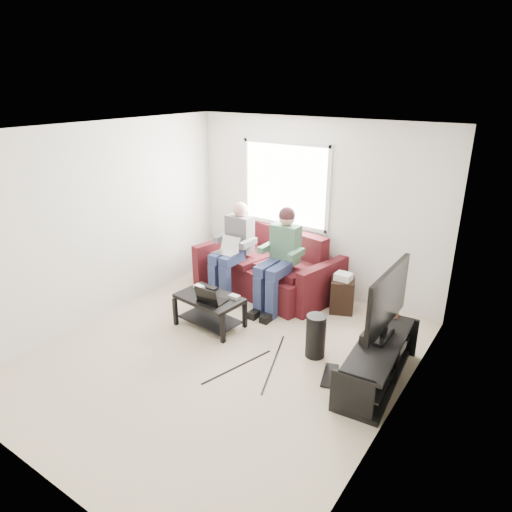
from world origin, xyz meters
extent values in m
plane|color=beige|center=(0.00, 0.00, 0.00)|extent=(4.50, 4.50, 0.00)
plane|color=white|center=(0.00, 0.00, 2.60)|extent=(4.50, 4.50, 0.00)
plane|color=silver|center=(0.00, 2.25, 1.30)|extent=(4.50, 0.00, 4.50)
plane|color=silver|center=(0.00, -2.25, 1.30)|extent=(4.50, 0.00, 4.50)
plane|color=silver|center=(-2.00, 0.00, 1.30)|extent=(0.00, 4.50, 4.50)
plane|color=silver|center=(2.00, 0.00, 1.30)|extent=(0.00, 4.50, 4.50)
cube|color=white|center=(-0.50, 2.24, 1.60)|extent=(1.40, 0.01, 1.20)
cube|color=silver|center=(-0.50, 2.23, 1.60)|extent=(1.48, 0.04, 1.28)
cube|color=#491312|center=(-0.50, 1.77, 0.23)|extent=(1.86, 1.24, 0.47)
cube|color=#491312|center=(-0.50, 2.17, 0.71)|extent=(1.71, 0.55, 0.48)
cube|color=#491312|center=(-1.43, 1.77, 0.33)|extent=(0.36, 1.01, 0.67)
cube|color=#491312|center=(0.42, 1.77, 0.33)|extent=(0.36, 1.01, 0.67)
cube|color=#491312|center=(-0.92, 1.75, 0.52)|extent=(0.93, 0.93, 0.10)
cube|color=#491312|center=(-0.09, 1.75, 0.52)|extent=(0.93, 0.93, 0.10)
cube|color=navy|center=(-1.00, 1.28, 0.64)|extent=(0.16, 0.45, 0.14)
cube|color=navy|center=(-0.80, 1.28, 0.64)|extent=(0.16, 0.45, 0.14)
cube|color=navy|center=(-1.00, 1.10, 0.28)|extent=(0.13, 0.13, 0.57)
cube|color=navy|center=(-0.80, 1.10, 0.28)|extent=(0.13, 0.13, 0.57)
cube|color=#56565B|center=(-0.90, 1.61, 0.92)|extent=(0.40, 0.22, 0.55)
sphere|color=tan|center=(-0.90, 1.63, 1.29)|extent=(0.22, 0.22, 0.22)
cube|color=navy|center=(-0.20, 1.28, 0.64)|extent=(0.16, 0.45, 0.14)
cube|color=navy|center=(0.00, 1.28, 0.64)|extent=(0.16, 0.45, 0.14)
cube|color=navy|center=(-0.20, 1.10, 0.28)|extent=(0.13, 0.13, 0.57)
cube|color=navy|center=(0.00, 1.10, 0.28)|extent=(0.13, 0.13, 0.57)
cube|color=#545656|center=(-0.10, 1.61, 0.92)|extent=(0.40, 0.22, 0.55)
sphere|color=tan|center=(-0.10, 1.63, 1.29)|extent=(0.22, 0.22, 0.22)
sphere|color=#351A1E|center=(-0.10, 1.63, 1.33)|extent=(0.23, 0.23, 0.23)
cube|color=black|center=(-0.56, 0.46, 0.41)|extent=(0.91, 0.61, 0.05)
cube|color=black|center=(-0.56, 0.46, 0.10)|extent=(0.82, 0.52, 0.02)
cube|color=black|center=(-0.96, 0.22, 0.19)|extent=(0.05, 0.05, 0.38)
cube|color=black|center=(-0.16, 0.22, 0.19)|extent=(0.05, 0.05, 0.38)
cube|color=black|center=(-0.96, 0.69, 0.19)|extent=(0.05, 0.05, 0.38)
cube|color=black|center=(-0.16, 0.69, 0.19)|extent=(0.05, 0.05, 0.38)
cube|color=silver|center=(-0.84, 0.58, 0.45)|extent=(0.15, 0.12, 0.04)
cube|color=black|center=(-0.66, 0.64, 0.45)|extent=(0.14, 0.10, 0.04)
cube|color=gray|center=(-0.26, 0.61, 0.45)|extent=(0.14, 0.10, 0.04)
cube|color=black|center=(1.70, 0.55, 0.46)|extent=(0.56, 1.47, 0.04)
cube|color=black|center=(1.70, 0.55, 0.24)|extent=(0.51, 1.41, 0.03)
cube|color=black|center=(1.70, 0.55, 0.03)|extent=(0.56, 1.47, 0.06)
cube|color=black|center=(1.70, -0.15, 0.24)|extent=(0.43, 0.08, 0.48)
cube|color=black|center=(1.70, 1.25, 0.24)|extent=(0.43, 0.08, 0.48)
cube|color=black|center=(1.70, 0.65, 0.50)|extent=(0.12, 0.40, 0.04)
cube|color=black|center=(1.70, 0.65, 0.58)|extent=(0.06, 0.06, 0.12)
cube|color=black|center=(1.70, 0.65, 0.96)|extent=(0.05, 1.10, 0.65)
cube|color=#E23565|center=(1.67, 0.65, 0.96)|extent=(0.01, 1.01, 0.58)
cube|color=black|center=(1.58, 0.65, 0.53)|extent=(0.12, 0.50, 0.10)
cylinder|color=#A36A46|center=(1.65, 1.18, 0.54)|extent=(0.08, 0.08, 0.12)
cube|color=silver|center=(1.70, 0.15, 0.28)|extent=(0.30, 0.22, 0.06)
cube|color=gray|center=(1.70, 0.85, 0.29)|extent=(0.34, 0.26, 0.08)
cube|color=black|center=(1.70, 0.50, 0.29)|extent=(0.38, 0.30, 0.07)
cylinder|color=black|center=(0.92, 0.61, 0.27)|extent=(0.23, 0.23, 0.53)
cube|color=black|center=(1.25, 0.33, 0.01)|extent=(0.27, 0.47, 0.02)
cube|color=black|center=(0.71, 1.83, 0.24)|extent=(0.32, 0.32, 0.48)
cube|color=silver|center=(0.71, 1.83, 0.53)|extent=(0.22, 0.18, 0.10)
camera|label=1|loc=(2.96, -3.62, 3.07)|focal=32.00mm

